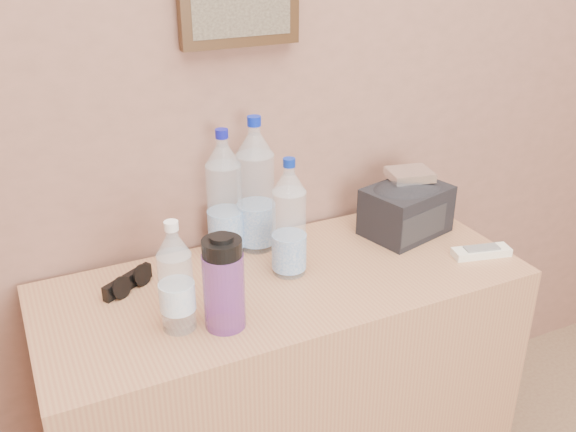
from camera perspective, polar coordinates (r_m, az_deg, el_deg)
The scene contains 10 objects.
dresser at distance 1.81m, azimuth -0.28°, elevation -15.80°, with size 1.20×0.50×0.75m, color #A6854E.
pet_large_b at distance 1.66m, azimuth -5.65°, elevation 1.47°, with size 0.09×0.09×0.34m.
pet_large_c at distance 1.68m, azimuth -2.89°, elevation 2.18°, with size 0.10×0.10×0.36m.
pet_large_d at distance 1.56m, azimuth 0.10°, elevation -0.72°, with size 0.08×0.08×0.30m.
pet_small at distance 1.38m, azimuth -9.92°, elevation -5.86°, with size 0.07×0.07×0.26m.
nalgene_bottle at distance 1.38m, azimuth -5.74°, elevation -5.91°, with size 0.09×0.09×0.22m.
sunglasses at distance 1.59m, azimuth -14.06°, elevation -5.71°, with size 0.15×0.05×0.04m, color black, non-canonical shape.
ac_remote at distance 1.77m, azimuth 16.80°, elevation -3.08°, with size 0.15×0.05×0.02m, color white.
toiletry_bag at distance 1.81m, azimuth 10.47°, elevation 0.75°, with size 0.23×0.16×0.15m, color black, non-canonical shape.
foil_packet at distance 1.80m, azimuth 10.77°, elevation 3.65°, with size 0.12×0.10×0.02m, color silver.
Camera 1 is at (-0.66, 0.49, 1.57)m, focal length 40.00 mm.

